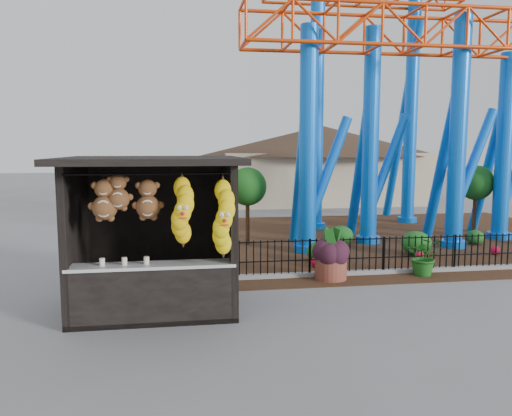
{
  "coord_description": "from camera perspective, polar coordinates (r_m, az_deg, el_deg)",
  "views": [
    {
      "loc": [
        -2.46,
        -9.15,
        3.31
      ],
      "look_at": [
        -0.83,
        1.5,
        2.0
      ],
      "focal_mm": 35.0,
      "sensor_mm": 36.0,
      "label": 1
    }
  ],
  "objects": [
    {
      "name": "ground",
      "position": [
        10.04,
        6.12,
        -12.36
      ],
      "size": [
        120.0,
        120.0,
        0.0
      ],
      "primitive_type": "plane",
      "color": "slate",
      "rests_on": "ground"
    },
    {
      "name": "mulch_bed",
      "position": [
        18.62,
        11.76,
        -3.43
      ],
      "size": [
        18.0,
        12.0,
        0.02
      ],
      "primitive_type": "cube",
      "color": "#331E11",
      "rests_on": "ground"
    },
    {
      "name": "curb",
      "position": [
        14.14,
        18.88,
        -6.74
      ],
      "size": [
        18.0,
        0.18,
        0.12
      ],
      "primitive_type": "cube",
      "color": "gray",
      "rests_on": "ground"
    },
    {
      "name": "prize_booth",
      "position": [
        10.24,
        -11.47,
        -3.25
      ],
      "size": [
        3.5,
        3.4,
        3.12
      ],
      "color": "black",
      "rests_on": "ground"
    },
    {
      "name": "picket_fence",
      "position": [
        14.48,
        22.12,
        -4.77
      ],
      "size": [
        12.2,
        0.06,
        1.0
      ],
      "primitive_type": null,
      "color": "black",
      "rests_on": "ground"
    },
    {
      "name": "roller_coaster",
      "position": [
        19.22,
        15.25,
        16.08
      ],
      "size": [
        11.0,
        6.37,
        10.82
      ],
      "color": "blue",
      "rests_on": "ground"
    },
    {
      "name": "terracotta_planter",
      "position": [
        12.78,
        8.53,
        -6.8
      ],
      "size": [
        1.06,
        1.06,
        0.59
      ],
      "primitive_type": "cylinder",
      "rotation": [
        0.0,
        0.0,
        -0.42
      ],
      "color": "brown",
      "rests_on": "ground"
    },
    {
      "name": "planter_foliage",
      "position": [
        12.65,
        8.58,
        -4.1
      ],
      "size": [
        0.7,
        0.7,
        0.64
      ],
      "primitive_type": "ellipsoid",
      "color": "black",
      "rests_on": "terracotta_planter"
    },
    {
      "name": "potted_plant",
      "position": [
        13.69,
        18.73,
        -5.25
      ],
      "size": [
        1.15,
        1.09,
        1.02
      ],
      "primitive_type": "imported",
      "rotation": [
        0.0,
        0.0,
        -0.4
      ],
      "color": "#1E5B1A",
      "rests_on": "ground"
    },
    {
      "name": "landscaping",
      "position": [
        16.44,
        15.6,
        -3.78
      ],
      "size": [
        8.6,
        3.56,
        0.74
      ],
      "color": "#185218",
      "rests_on": "mulch_bed"
    },
    {
      "name": "pavilion",
      "position": [
        30.36,
        7.52,
        6.41
      ],
      "size": [
        15.0,
        15.0,
        4.8
      ],
      "color": "#BFAD8C",
      "rests_on": "ground"
    }
  ]
}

